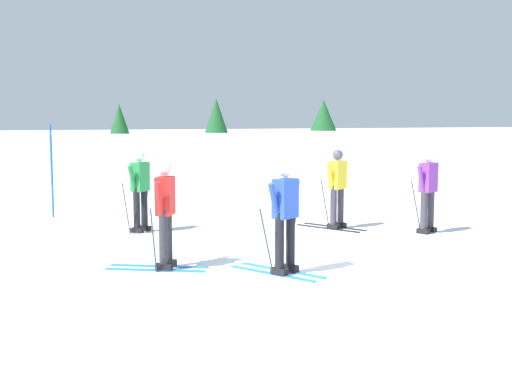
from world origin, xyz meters
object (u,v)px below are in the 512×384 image
skier_yellow (337,187)px  skier_red (165,212)px  skier_green (140,189)px  conifer_far_right (216,129)px  skier_purple (428,190)px  trail_marker_pole (52,171)px  conifer_far_left (120,134)px  skier_blue (285,215)px  conifer_far_centre (323,125)px

skier_yellow → skier_red: bearing=-152.2°
skier_green → conifer_far_right: 13.54m
skier_yellow → skier_purple: bearing=-40.8°
trail_marker_pole → conifer_far_left: (3.38, 9.35, 0.67)m
skier_purple → skier_green: same height
skier_purple → skier_green: (-5.46, 2.39, 0.00)m
skier_blue → skier_yellow: (2.78, 3.33, 0.00)m
trail_marker_pole → skier_green: bearing=-62.8°
skier_red → skier_blue: 1.90m
skier_blue → trail_marker_pole: size_ratio=0.77×
skier_yellow → skier_green: (-4.03, 1.16, -0.00)m
skier_green → conifer_far_centre: conifer_far_centre is taller
skier_red → skier_blue: same height
skier_green → conifer_far_left: (1.89, 12.26, 0.87)m
skier_red → trail_marker_pole: trail_marker_pole is taller
skier_blue → conifer_far_left: (0.64, 16.74, 0.87)m
conifer_far_left → conifer_far_right: 3.96m
skier_red → conifer_far_left: size_ratio=0.58×
skier_purple → conifer_far_right: conifer_far_right is taller
skier_blue → conifer_far_right: bearing=74.6°
skier_green → conifer_far_centre: size_ratio=0.52×
skier_red → skier_yellow: 4.96m
skier_purple → skier_red: bearing=-169.5°
skier_red → skier_purple: same height
skier_green → trail_marker_pole: size_ratio=0.77×
skier_blue → skier_purple: (4.21, 2.09, 0.00)m
skier_purple → conifer_far_right: bearing=88.5°
skier_red → skier_purple: bearing=10.5°
skier_red → trail_marker_pole: 6.48m
skier_purple → conifer_far_right: size_ratio=0.53×
skier_blue → conifer_far_centre: conifer_far_centre is taller
skier_yellow → conifer_far_left: bearing=99.1°
skier_red → conifer_far_right: conifer_far_right is taller
skier_yellow → conifer_far_left: 13.61m
skier_blue → conifer_far_left: 16.78m
skier_red → conifer_far_right: bearing=68.4°
skier_blue → conifer_far_left: conifer_far_left is taller
skier_purple → trail_marker_pole: trail_marker_pole is taller
conifer_far_right → conifer_far_left: bearing=178.6°
skier_yellow → conifer_far_centre: bearing=62.8°
skier_blue → conifer_far_left: bearing=87.8°
conifer_far_left → skier_yellow: bearing=-80.9°
skier_yellow → skier_green: same height
skier_blue → conifer_far_right: (4.59, 16.65, 1.05)m
skier_yellow → conifer_far_right: 13.49m
conifer_far_right → conifer_far_centre: bearing=21.4°
conifer_far_left → conifer_far_centre: conifer_far_centre is taller
skier_purple → trail_marker_pole: (-6.95, 5.30, 0.20)m
skier_yellow → trail_marker_pole: bearing=143.7°
skier_red → skier_green: bearing=84.1°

